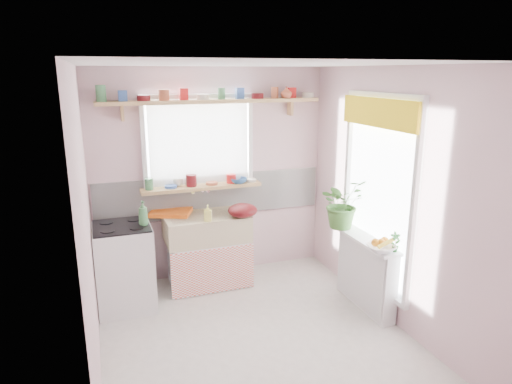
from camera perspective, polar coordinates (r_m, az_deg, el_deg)
name	(u,v)px	position (r m, az deg, el deg)	size (l,w,h in m)	color
room	(287,173)	(4.97, 3.92, 2.33)	(3.20, 3.20, 3.20)	silver
sink_unit	(207,249)	(5.40, -6.11, -7.14)	(0.95, 0.65, 1.11)	white
cooker	(125,266)	(5.04, -16.11, -8.94)	(0.58, 0.58, 0.93)	white
radiator_ledge	(366,272)	(5.02, 13.58, -9.67)	(0.22, 0.95, 0.78)	white
windowsill	(202,187)	(5.35, -6.79, 0.63)	(1.40, 0.22, 0.04)	tan
pine_shelf	(212,101)	(5.23, -5.46, 11.22)	(2.52, 0.24, 0.04)	tan
shelf_crockery	(209,95)	(5.21, -5.95, 12.01)	(2.47, 0.11, 0.12)	#3F7F4C
sill_crockery	(197,181)	(5.32, -7.33, 1.36)	(1.35, 0.11, 0.12)	#3F7F4C
dish_tray	(171,212)	(5.35, -10.60, -2.50)	(0.45, 0.34, 0.05)	orange
colander	(243,210)	(5.15, -1.69, -2.31)	(0.33, 0.33, 0.15)	#550E12
jade_plant	(342,203)	(5.07, 10.74, -1.37)	(0.50, 0.43, 0.55)	#3C6E2C
fruit_bowl	(381,248)	(4.55, 15.33, -6.78)	(0.26, 0.26, 0.06)	white
herb_pot	(395,242)	(4.56, 17.02, -5.99)	(0.10, 0.07, 0.20)	#2C6E2E
soap_bottle_sink	(208,213)	(5.04, -6.04, -2.61)	(0.08, 0.08, 0.18)	#FEFB71
sill_cup	(178,182)	(5.34, -9.74, 1.22)	(0.12, 0.12, 0.09)	white
sill_bowl	(239,180)	(5.41, -2.19, 1.45)	(0.20, 0.20, 0.06)	#3267A3
shelf_vase	(286,92)	(5.45, 3.82, 12.32)	(0.13, 0.13, 0.14)	#B65638
cooker_bottle	(143,213)	(4.80, -13.94, -2.58)	(0.10, 0.10, 0.26)	#43864C
fruit	(381,242)	(4.54, 15.39, -6.06)	(0.20, 0.14, 0.10)	orange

